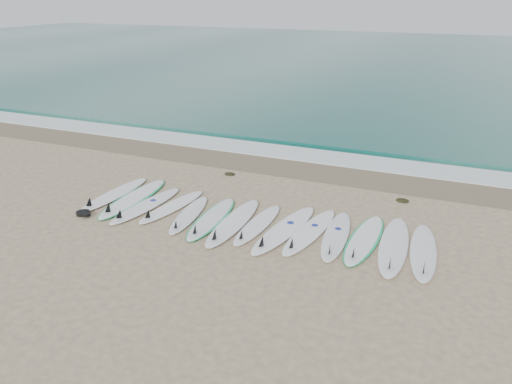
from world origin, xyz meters
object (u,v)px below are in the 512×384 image
at_px(surfboard_7, 257,225).
at_px(surfboard_0, 113,195).
at_px(surfboard_13, 423,252).
at_px(leash_coil, 84,213).

bearing_deg(surfboard_7, surfboard_0, 178.79).
xyz_separation_m(surfboard_13, leash_coil, (-7.83, -1.20, -0.01)).
xyz_separation_m(surfboard_7, leash_coil, (-4.14, -1.05, -0.00)).
xyz_separation_m(surfboard_0, surfboard_7, (4.23, -0.20, -0.01)).
bearing_deg(surfboard_7, surfboard_13, 3.93).
bearing_deg(surfboard_13, surfboard_0, 174.15).
bearing_deg(surfboard_7, leash_coil, -164.30).
distance_m(surfboard_13, leash_coil, 7.93).
distance_m(surfboard_0, surfboard_7, 4.23).
height_order(surfboard_7, surfboard_13, surfboard_13).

